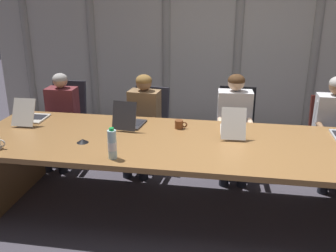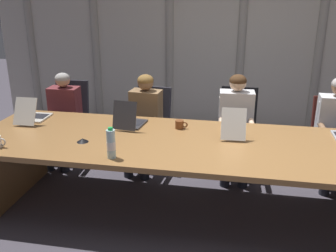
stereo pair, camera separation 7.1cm
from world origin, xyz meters
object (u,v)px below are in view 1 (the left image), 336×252
Objects in this scene: laptop_left_mid at (129,121)px; laptop_center at (232,128)px; office_chair_right_mid at (329,148)px; coffee_mug_near at (179,124)px; person_center at (235,120)px; office_chair_left_mid at (148,136)px; person_right_mid at (335,124)px; person_left_end at (60,114)px; conference_mic_middle at (83,141)px; laptop_left_end at (32,116)px; office_chair_left_end at (67,130)px; person_left_mid at (142,117)px; office_chair_center at (235,140)px; water_bottle_primary at (112,144)px.

laptop_left_mid is 0.89× the size of laptop_center.
laptop_left_mid is 0.44× the size of office_chair_right_mid.
laptop_left_mid is 3.16× the size of coffee_mug_near.
person_center is (0.03, 0.64, -0.13)m from laptop_center.
office_chair_left_mid is 0.78× the size of person_right_mid.
conference_mic_middle is at bearing 32.26° from person_left_end.
laptop_left_end reaches higher than office_chair_left_end.
office_chair_right_mid is at bearing 91.43° from person_left_end.
person_left_end is 3.21m from person_right_mid.
laptop_left_mid is 0.62m from person_left_mid.
person_center is at bearing 38.29° from conference_mic_middle.
laptop_left_end is at bearing -80.91° from office_chair_right_mid.
office_chair_center is (1.07, 0.00, 0.01)m from office_chair_left_mid.
office_chair_left_end is 3.23m from office_chair_right_mid.
office_chair_center is (1.09, 0.77, -0.44)m from laptop_left_mid.
office_chair_left_end is 1.51m from conference_mic_middle.
laptop_left_end is at bearing -3.71° from office_chair_left_end.
office_chair_right_mid is at bearing -57.56° from laptop_center.
office_chair_right_mid is 3.24m from person_left_end.
laptop_left_mid reaches higher than office_chair_left_mid.
laptop_center is 1.44m from conference_mic_middle.
office_chair_right_mid is at bearing 99.79° from person_left_mid.
office_chair_right_mid is 0.82× the size of person_left_end.
office_chair_left_mid is (0.02, 0.76, -0.45)m from laptop_left_mid.
person_right_mid reaches higher than person_left_end.
office_chair_center is at bearing 51.69° from coffee_mug_near.
water_bottle_primary is at bearing -125.00° from laptop_left_end.
conference_mic_middle is (-0.31, -1.09, 0.12)m from person_left_mid.
person_left_mid reaches higher than water_bottle_primary.
laptop_center is at bearing -1.78° from office_chair_center.
office_chair_right_mid is (2.16, -0.00, -0.01)m from office_chair_left_mid.
coffee_mug_near is at bearing 41.86° from office_chair_left_mid.
conference_mic_middle is (-0.32, -0.49, -0.04)m from laptop_left_mid.
laptop_center reaches higher than office_chair_left_end.
person_center is (2.15, 0.61, -0.13)m from laptop_left_end.
person_left_end is (0.03, 0.60, -0.17)m from laptop_left_end.
person_left_end is 1.66m from coffee_mug_near.
laptop_left_mid is at bearing -53.56° from office_chair_center.
laptop_left_mid is 0.42× the size of office_chair_left_end.
person_left_mid is at bearing -93.12° from person_center.
person_left_end is 2.12m from person_center.
laptop_left_end is 3.30m from person_right_mid.
person_center reaches higher than office_chair_center.
person_left_mid is at bearing 88.70° from person_left_end.
office_chair_right_mid is at bearing 91.09° from office_chair_center.
laptop_left_end reaches higher than conference_mic_middle.
person_left_mid is 0.96× the size of person_center.
laptop_left_mid is at bearing -175.95° from coffee_mug_near.
laptop_left_end is 0.46× the size of office_chair_left_end.
person_left_mid is 0.78m from coffee_mug_near.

